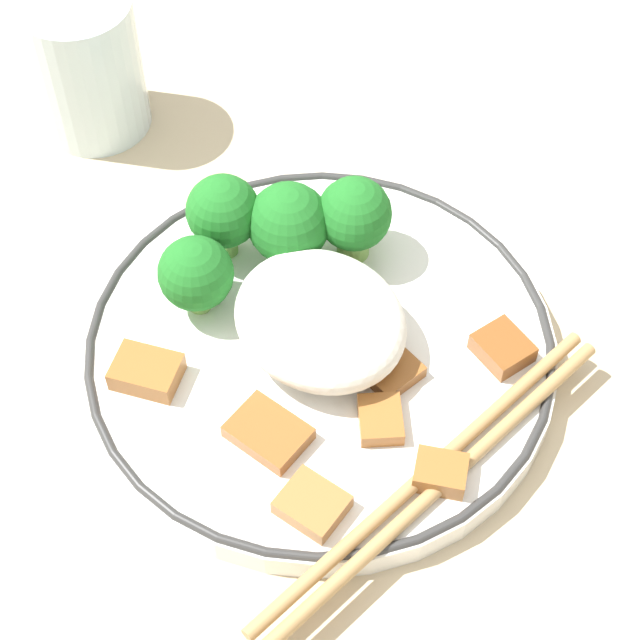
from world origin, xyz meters
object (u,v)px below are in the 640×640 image
Objects in this scene: plate at (320,349)px; broccoli_back_center at (289,224)px; broccoli_mid_left at (196,274)px; broccoli_back_left at (354,216)px; broccoli_back_right at (223,212)px; drinking_glass at (86,65)px; chopsticks at (434,480)px.

broccoli_back_center reaches higher than plate.
broccoli_back_center is 0.06m from broccoli_mid_left.
broccoli_back_left and broccoli_back_right have the same top height.
drinking_glass is at bearing 161.24° from broccoli_mid_left.
chopsticks is 0.34m from drinking_glass.
plate is 2.75× the size of drinking_glass.
broccoli_back_left reaches higher than chopsticks.
broccoli_back_center is 0.57× the size of drinking_glass.
chopsticks is at bearing -30.56° from broccoli_back_left.
drinking_glass reaches higher than broccoli_back_center.
broccoli_back_left is at bearing 44.56° from broccoli_back_right.
broccoli_back_left is at bearing 7.89° from drinking_glass.
broccoli_mid_left reaches higher than chopsticks.
broccoli_back_center is at bearing -0.10° from drinking_glass.
broccoli_mid_left is (-0.03, -0.09, -0.00)m from broccoli_back_left.
drinking_glass reaches higher than plate.
drinking_glass reaches higher than broccoli_back_right.
broccoli_mid_left is 0.52× the size of drinking_glass.
broccoli_mid_left is (-0.06, -0.03, 0.03)m from plate.
plate is 0.09m from broccoli_back_right.
broccoli_mid_left is at bearing -62.29° from broccoli_back_right.
broccoli_mid_left is at bearing -155.20° from plate.
drinking_glass is (-0.20, -0.03, -0.00)m from broccoli_back_left.
plate is at bearing -28.17° from broccoli_back_center.
plate is 0.08m from broccoli_back_left.
broccoli_back_left is at bearing 149.44° from chopsticks.
broccoli_back_left is at bearing 69.91° from broccoli_mid_left.
broccoli_back_center is 0.16m from chopsticks.
broccoli_mid_left is at bearing -99.57° from broccoli_back_center.
broccoli_back_center is at bearing 151.83° from plate.
drinking_glass is (-0.17, 0.06, 0.00)m from broccoli_mid_left.
drinking_glass is (-0.18, 0.00, 0.00)m from broccoli_back_center.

